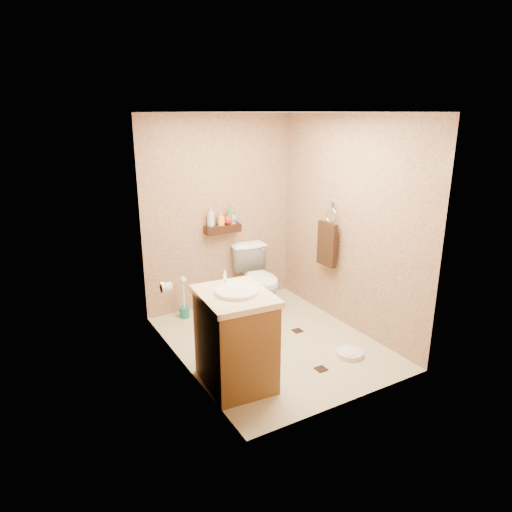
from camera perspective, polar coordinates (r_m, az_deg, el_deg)
ground at (r=5.08m, az=1.97°, el=-10.67°), size 2.50×2.50×0.00m
wall_back at (r=5.70m, az=-4.57°, el=5.33°), size 2.00×0.04×2.40m
wall_front at (r=3.68m, az=12.48°, el=-1.88°), size 2.00×0.04×2.40m
wall_left at (r=4.21m, az=-9.51°, el=0.74°), size 0.04×2.50×2.40m
wall_right at (r=5.22m, az=11.50°, el=3.89°), size 0.04×2.50×2.40m
ceiling at (r=4.48m, az=2.30°, el=17.53°), size 2.00×2.50×0.02m
wall_shelf at (r=5.67m, az=-4.18°, el=3.41°), size 0.46×0.14×0.10m
floor_accents at (r=5.07m, az=2.71°, el=-10.70°), size 1.29×1.38×0.01m
toilet at (r=5.71m, az=0.33°, el=-2.95°), size 0.53×0.83×0.80m
vanity at (r=4.17m, az=-2.58°, el=-10.17°), size 0.66×0.77×1.03m
bathroom_scale at (r=4.90m, az=11.62°, el=-11.84°), size 0.28×0.28×0.06m
toilet_brush at (r=5.63m, az=-8.99°, el=-5.84°), size 0.12×0.12×0.53m
towel_ring at (r=5.41m, az=8.91°, el=1.73°), size 0.12×0.30×0.76m
toilet_paper at (r=5.00m, az=-11.18°, el=-3.89°), size 0.12×0.11×0.12m
bottle_a at (r=5.57m, az=-5.69°, el=4.88°), size 0.13×0.13×0.24m
bottle_b at (r=5.63m, az=-4.43°, el=4.67°), size 0.09×0.09×0.16m
bottle_c at (r=5.67m, az=-3.55°, el=4.74°), size 0.17×0.17×0.15m
bottle_d at (r=5.68m, az=-3.31°, el=5.14°), size 0.12×0.12×0.23m
bottle_e at (r=5.70m, az=-3.00°, el=4.88°), size 0.09×0.09×0.17m
bottle_f at (r=5.71m, az=-2.76°, el=4.78°), size 0.13×0.13×0.14m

